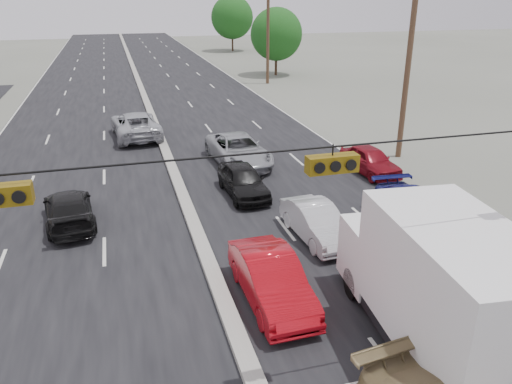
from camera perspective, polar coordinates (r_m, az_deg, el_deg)
road_surface at (r=39.56m, az=-12.01°, el=8.90°), size 20.00×160.00×0.02m
center_median at (r=39.54m, az=-12.02°, el=9.04°), size 0.50×160.00×0.20m
utility_pole_right_b at (r=28.11m, az=17.01°, el=13.88°), size 1.60×0.30×10.00m
utility_pole_right_c at (r=50.91m, az=1.37°, el=17.98°), size 1.60×0.30×10.00m
traffic_signals at (r=9.87m, az=8.17°, el=3.40°), size 25.00×0.30×0.54m
tree_right_mid at (r=56.48m, az=2.34°, el=17.57°), size 5.60×5.60×7.14m
tree_right_far at (r=80.76m, az=-2.75°, el=19.31°), size 6.40×6.40×8.16m
box_truck at (r=13.22m, az=20.06°, el=-9.91°), size 3.27×7.56×3.73m
red_sedan at (r=14.87m, az=1.77°, el=-10.01°), size 1.66×4.48×1.46m
queue_car_a at (r=22.41m, az=-1.47°, el=1.28°), size 1.81×4.15×1.39m
queue_car_b at (r=18.60m, az=6.94°, el=-3.51°), size 1.64×4.07×1.31m
queue_car_c at (r=26.60m, az=-2.02°, el=4.78°), size 2.90×5.64×1.52m
queue_car_d at (r=20.08m, az=18.02°, el=-2.30°), size 2.36×5.12×1.45m
queue_car_e at (r=25.85m, az=12.91°, el=3.53°), size 1.99×4.14×1.36m
oncoming_near at (r=20.96m, az=-20.61°, el=-1.86°), size 2.31×4.61×1.28m
oncoming_far at (r=32.53m, az=-13.59°, el=7.45°), size 3.08×5.98×1.61m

